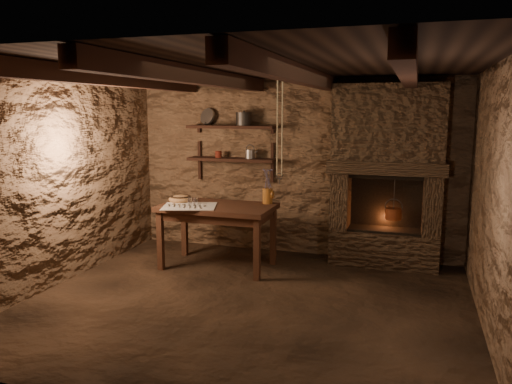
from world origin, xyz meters
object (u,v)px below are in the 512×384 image
(work_table, at_px, (218,234))
(red_pot, at_px, (393,213))
(wooden_bowl, at_px, (181,199))
(iron_stockpot, at_px, (244,120))
(stoneware_jug, at_px, (268,189))

(work_table, distance_m, red_pot, 2.23)
(wooden_bowl, distance_m, iron_stockpot, 1.40)
(stoneware_jug, xyz_separation_m, wooden_bowl, (-1.11, -0.24, -0.16))
(work_table, relative_size, red_pot, 2.63)
(wooden_bowl, height_order, red_pot, red_pot)
(work_table, distance_m, iron_stockpot, 1.63)
(stoneware_jug, height_order, wooden_bowl, stoneware_jug)
(work_table, distance_m, stoneware_jug, 0.85)
(work_table, height_order, wooden_bowl, wooden_bowl)
(wooden_bowl, bearing_deg, work_table, -5.88)
(stoneware_jug, distance_m, wooden_bowl, 1.14)
(red_pot, bearing_deg, iron_stockpot, 176.62)
(work_table, relative_size, iron_stockpot, 6.63)
(work_table, xyz_separation_m, stoneware_jug, (0.57, 0.29, 0.56))
(stoneware_jug, relative_size, wooden_bowl, 1.46)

